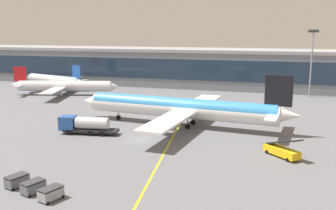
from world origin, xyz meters
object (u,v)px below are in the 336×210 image
(baggage_cart_0, at_px, (17,181))
(commuter_jet_far, at_px, (64,86))
(belt_loader, at_px, (282,150))
(baggage_cart_2, at_px, (51,193))
(fuel_tanker, at_px, (85,125))
(commuter_jet_near, at_px, (54,80))
(baggage_cart_1, at_px, (33,187))
(main_airliner, at_px, (181,108))

(baggage_cart_0, distance_m, commuter_jet_far, 67.80)
(belt_loader, bearing_deg, baggage_cart_2, -136.84)
(fuel_tanker, xyz_separation_m, commuter_jet_near, (-37.87, 47.63, 1.00))
(fuel_tanker, height_order, baggage_cart_0, fuel_tanker)
(baggage_cart_0, xyz_separation_m, commuter_jet_far, (-31.04, 60.25, 1.94))
(fuel_tanker, distance_m, baggage_cart_1, 25.84)
(main_airliner, xyz_separation_m, commuter_jet_near, (-53.11, 36.73, -0.94))
(fuel_tanker, distance_m, commuter_jet_far, 45.35)
(fuel_tanker, relative_size, baggage_cart_0, 3.69)
(belt_loader, relative_size, baggage_cart_1, 1.95)
(commuter_jet_far, distance_m, commuter_jet_near, 15.60)
(belt_loader, xyz_separation_m, commuter_jet_far, (-61.67, 39.22, 1.73))
(baggage_cart_0, bearing_deg, main_airliner, 72.08)
(belt_loader, distance_m, baggage_cart_0, 37.16)
(commuter_jet_near, bearing_deg, belt_loader, -34.83)
(belt_loader, xyz_separation_m, baggage_cart_0, (-30.63, -21.03, -0.21))
(belt_loader, xyz_separation_m, baggage_cart_2, (-24.55, -23.02, -0.21))
(main_airliner, bearing_deg, baggage_cart_0, -107.92)
(belt_loader, height_order, commuter_jet_far, commuter_jet_far)
(baggage_cart_2, bearing_deg, main_airliner, 82.01)
(main_airliner, distance_m, belt_loader, 23.90)
(belt_loader, height_order, commuter_jet_near, commuter_jet_near)
(baggage_cart_0, distance_m, commuter_jet_near, 82.86)
(baggage_cart_1, height_order, commuter_jet_far, commuter_jet_far)
(fuel_tanker, relative_size, commuter_jet_near, 0.40)
(baggage_cart_1, distance_m, commuter_jet_far, 70.11)
(main_airliner, height_order, belt_loader, main_airliner)
(baggage_cart_1, distance_m, commuter_jet_near, 85.28)
(main_airliner, relative_size, commuter_jet_near, 1.65)
(commuter_jet_far, xyz_separation_m, commuter_jet_near, (-10.83, 11.22, 0.02))
(main_airliner, bearing_deg, baggage_cart_1, -102.92)
(baggage_cart_0, relative_size, commuter_jet_near, 0.11)
(main_airliner, bearing_deg, belt_loader, -35.27)
(baggage_cart_1, height_order, commuter_jet_near, commuter_jet_near)
(belt_loader, height_order, baggage_cart_1, belt_loader)
(fuel_tanker, distance_m, baggage_cart_0, 24.20)
(belt_loader, height_order, baggage_cart_2, belt_loader)
(baggage_cart_2, xyz_separation_m, commuter_jet_near, (-47.96, 73.46, 1.96))
(main_airliner, distance_m, commuter_jet_far, 49.38)
(baggage_cart_0, height_order, baggage_cart_2, same)
(baggage_cart_0, bearing_deg, belt_loader, 34.47)
(main_airliner, bearing_deg, commuter_jet_far, 148.90)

